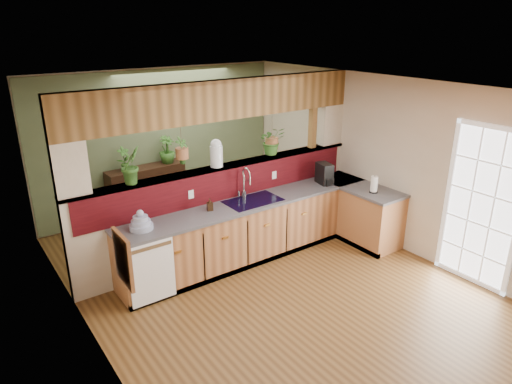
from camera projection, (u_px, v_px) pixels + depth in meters
ground at (280, 290)px, 6.04m from camera, size 4.60×7.00×0.01m
ceiling at (284, 91)px, 5.13m from camera, size 4.60×7.00×0.01m
wall_back at (161, 141)px, 8.25m from camera, size 4.60×0.02×2.60m
wall_left at (93, 250)px, 4.33m from camera, size 0.02×7.00×2.60m
wall_right at (402, 166)px, 6.84m from camera, size 0.02×7.00×2.60m
pass_through_partition at (226, 178)px, 6.67m from camera, size 4.60×0.21×2.60m
pass_through_ledge at (224, 166)px, 6.59m from camera, size 4.60×0.21×0.04m
header_beam at (222, 100)px, 6.25m from camera, size 4.60×0.15×0.55m
sage_backwall at (162, 142)px, 8.24m from camera, size 4.55×0.02×2.55m
countertop at (288, 222)px, 7.00m from camera, size 4.14×1.52×0.90m
dishwasher at (152, 272)px, 5.58m from camera, size 0.58×0.03×0.82m
navy_sink at (253, 206)px, 6.63m from camera, size 0.82×0.50×0.18m
french_door at (481, 209)px, 5.92m from camera, size 0.06×1.02×2.16m
framed_print at (123, 259)px, 3.65m from camera, size 0.04×0.35×0.45m
faucet at (245, 182)px, 6.62m from camera, size 0.21×0.21×0.47m
dish_stack at (141, 223)px, 5.67m from camera, size 0.30×0.30×0.26m
soap_dispenser at (210, 204)px, 6.24m from camera, size 0.10×0.10×0.17m
coffee_maker at (325, 174)px, 7.25m from camera, size 0.18×0.30×0.33m
paper_towel at (374, 185)px, 6.89m from camera, size 0.13×0.13×0.27m
glass_jar at (216, 153)px, 6.45m from camera, size 0.18×0.18×0.40m
ledge_plant_left at (131, 165)px, 5.75m from camera, size 0.33×0.30×0.49m
hanging_plant_a at (181, 142)px, 6.07m from camera, size 0.23×0.20×0.49m
hanging_plant_b at (272, 129)px, 6.91m from camera, size 0.47×0.44×0.55m
shelving_console at (147, 192)px, 8.10m from camera, size 1.39×0.42×0.92m
shelf_plant_a at (124, 159)px, 7.67m from camera, size 0.25×0.19×0.42m
shelf_plant_b at (167, 150)px, 8.09m from camera, size 0.34×0.34×0.49m
floor_plant at (246, 183)px, 8.75m from camera, size 0.79×0.69×0.83m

